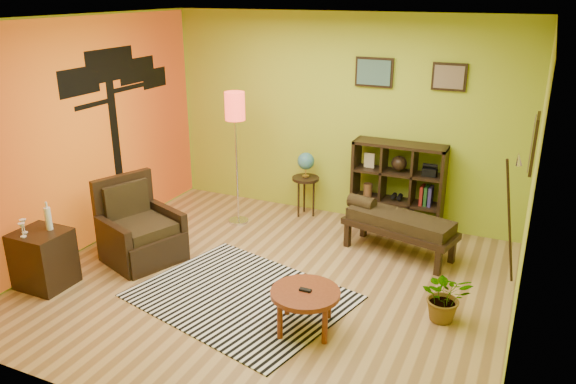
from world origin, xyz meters
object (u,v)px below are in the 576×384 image
at_px(side_cabinet, 44,258).
at_px(floor_lamp, 235,118).
at_px(bench, 397,223).
at_px(globe_table, 306,168).
at_px(coffee_table, 305,296).
at_px(cube_shelf, 398,187).
at_px(potted_plant, 445,301).
at_px(armchair, 139,235).

height_order(side_cabinet, floor_lamp, floor_lamp).
distance_m(floor_lamp, bench, 2.47).
bearing_deg(globe_table, coffee_table, -67.30).
bearing_deg(cube_shelf, bench, -76.61).
xyz_separation_m(floor_lamp, bench, (2.23, -0.06, -1.07)).
xyz_separation_m(floor_lamp, potted_plant, (3.04, -1.31, -1.27)).
bearing_deg(armchair, potted_plant, 2.14).
relative_size(side_cabinet, globe_table, 1.03).
height_order(coffee_table, potted_plant, coffee_table).
distance_m(armchair, floor_lamp, 1.94).
bearing_deg(cube_shelf, globe_table, -178.16).
xyz_separation_m(armchair, potted_plant, (3.58, 0.13, -0.09)).
bearing_deg(side_cabinet, coffee_table, 7.83).
bearing_deg(potted_plant, floor_lamp, 156.65).
height_order(armchair, globe_table, armchair).
xyz_separation_m(coffee_table, armchair, (-2.39, 0.57, -0.05)).
height_order(armchair, side_cabinet, armchair).
distance_m(coffee_table, armchair, 2.46).
bearing_deg(globe_table, cube_shelf, 1.84).
height_order(coffee_table, cube_shelf, cube_shelf).
distance_m(side_cabinet, globe_table, 3.55).
bearing_deg(side_cabinet, floor_lamp, 66.37).
bearing_deg(side_cabinet, cube_shelf, 44.68).
bearing_deg(floor_lamp, armchair, -110.53).
bearing_deg(potted_plant, globe_table, 139.77).
bearing_deg(armchair, coffee_table, -13.38).
xyz_separation_m(side_cabinet, globe_table, (1.80, 3.04, 0.38)).
distance_m(coffee_table, potted_plant, 1.38).
distance_m(globe_table, cube_shelf, 1.31).
bearing_deg(side_cabinet, armchair, 62.02).
bearing_deg(floor_lamp, cube_shelf, 17.95).
relative_size(coffee_table, potted_plant, 1.25).
distance_m(armchair, cube_shelf, 3.36).
bearing_deg(coffee_table, armchair, 166.62).
bearing_deg(potted_plant, side_cabinet, -164.92).
distance_m(armchair, globe_table, 2.47).
xyz_separation_m(bench, potted_plant, (0.80, -1.25, -0.20)).
bearing_deg(potted_plant, cube_shelf, 116.30).
bearing_deg(coffee_table, globe_table, 112.70).
distance_m(coffee_table, globe_table, 2.88).
height_order(coffee_table, floor_lamp, floor_lamp).
bearing_deg(floor_lamp, potted_plant, -23.35).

